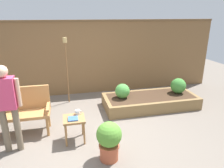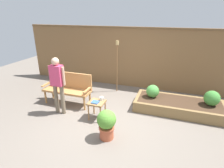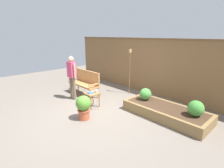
{
  "view_description": "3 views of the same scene",
  "coord_description": "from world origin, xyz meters",
  "px_view_note": "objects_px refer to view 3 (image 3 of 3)",
  "views": [
    {
      "loc": [
        -0.41,
        -3.42,
        2.32
      ],
      "look_at": [
        0.57,
        0.85,
        0.82
      ],
      "focal_mm": 33.14,
      "sensor_mm": 36.0,
      "label": 1
    },
    {
      "loc": [
        1.39,
        -3.72,
        2.6
      ],
      "look_at": [
        -0.23,
        0.97,
        0.65
      ],
      "focal_mm": 29.25,
      "sensor_mm": 36.0,
      "label": 2
    },
    {
      "loc": [
        3.93,
        -3.03,
        2.29
      ],
      "look_at": [
        0.2,
        0.47,
        0.81
      ],
      "focal_mm": 27.66,
      "sensor_mm": 36.0,
      "label": 3
    }
  ],
  "objects_px": {
    "cup_on_table": "(97,91)",
    "shrub_near_bench": "(145,94)",
    "potted_boxwood": "(84,106)",
    "shrub_far_corner": "(196,108)",
    "person_by_bench": "(72,74)",
    "book_on_table": "(90,93)",
    "side_table": "(92,95)",
    "garden_bench": "(85,81)",
    "tiki_torch": "(130,64)"
  },
  "relations": [
    {
      "from": "side_table",
      "to": "shrub_near_bench",
      "type": "height_order",
      "value": "shrub_near_bench"
    },
    {
      "from": "side_table",
      "to": "shrub_far_corner",
      "type": "height_order",
      "value": "shrub_far_corner"
    },
    {
      "from": "book_on_table",
      "to": "tiki_torch",
      "type": "bearing_deg",
      "value": 92.39
    },
    {
      "from": "cup_on_table",
      "to": "shrub_near_bench",
      "type": "height_order",
      "value": "shrub_near_bench"
    },
    {
      "from": "side_table",
      "to": "shrub_far_corner",
      "type": "distance_m",
      "value": 3.03
    },
    {
      "from": "side_table",
      "to": "person_by_bench",
      "type": "xyz_separation_m",
      "value": [
        -1.07,
        -0.06,
        0.54
      ]
    },
    {
      "from": "book_on_table",
      "to": "tiki_torch",
      "type": "relative_size",
      "value": 0.1
    },
    {
      "from": "garden_bench",
      "to": "book_on_table",
      "type": "bearing_deg",
      "value": -27.98
    },
    {
      "from": "cup_on_table",
      "to": "person_by_bench",
      "type": "height_order",
      "value": "person_by_bench"
    },
    {
      "from": "side_table",
      "to": "book_on_table",
      "type": "relative_size",
      "value": 2.63
    },
    {
      "from": "shrub_near_bench",
      "to": "shrub_far_corner",
      "type": "relative_size",
      "value": 0.92
    },
    {
      "from": "potted_boxwood",
      "to": "shrub_far_corner",
      "type": "xyz_separation_m",
      "value": [
        2.28,
        1.83,
        0.12
      ]
    },
    {
      "from": "side_table",
      "to": "shrub_far_corner",
      "type": "xyz_separation_m",
      "value": [
        2.8,
        1.14,
        0.1
      ]
    },
    {
      "from": "side_table",
      "to": "potted_boxwood",
      "type": "bearing_deg",
      "value": -52.46
    },
    {
      "from": "shrub_far_corner",
      "to": "tiki_torch",
      "type": "height_order",
      "value": "tiki_torch"
    },
    {
      "from": "shrub_far_corner",
      "to": "potted_boxwood",
      "type": "bearing_deg",
      "value": -141.24
    },
    {
      "from": "cup_on_table",
      "to": "shrub_near_bench",
      "type": "relative_size",
      "value": 0.36
    },
    {
      "from": "garden_bench",
      "to": "side_table",
      "type": "xyz_separation_m",
      "value": [
        1.17,
        -0.56,
        -0.15
      ]
    },
    {
      "from": "shrub_far_corner",
      "to": "tiki_torch",
      "type": "relative_size",
      "value": 0.23
    },
    {
      "from": "cup_on_table",
      "to": "shrub_near_bench",
      "type": "xyz_separation_m",
      "value": [
        1.17,
        1.02,
        -0.04
      ]
    },
    {
      "from": "shrub_far_corner",
      "to": "tiki_torch",
      "type": "bearing_deg",
      "value": 165.52
    },
    {
      "from": "garden_bench",
      "to": "potted_boxwood",
      "type": "relative_size",
      "value": 2.11
    },
    {
      "from": "book_on_table",
      "to": "potted_boxwood",
      "type": "bearing_deg",
      "value": -48.06
    },
    {
      "from": "side_table",
      "to": "book_on_table",
      "type": "distance_m",
      "value": 0.11
    },
    {
      "from": "cup_on_table",
      "to": "potted_boxwood",
      "type": "bearing_deg",
      "value": -61.56
    },
    {
      "from": "shrub_near_bench",
      "to": "shrub_far_corner",
      "type": "xyz_separation_m",
      "value": [
        1.54,
        0.0,
        0.02
      ]
    },
    {
      "from": "shrub_far_corner",
      "to": "person_by_bench",
      "type": "bearing_deg",
      "value": -162.68
    },
    {
      "from": "potted_boxwood",
      "to": "tiki_torch",
      "type": "bearing_deg",
      "value": 102.75
    },
    {
      "from": "book_on_table",
      "to": "cup_on_table",
      "type": "bearing_deg",
      "value": 61.83
    },
    {
      "from": "potted_boxwood",
      "to": "shrub_near_bench",
      "type": "bearing_deg",
      "value": 68.07
    },
    {
      "from": "tiki_torch",
      "to": "person_by_bench",
      "type": "xyz_separation_m",
      "value": [
        -1.02,
        -1.94,
        -0.26
      ]
    },
    {
      "from": "side_table",
      "to": "shrub_near_bench",
      "type": "xyz_separation_m",
      "value": [
        1.26,
        1.14,
        0.09
      ]
    },
    {
      "from": "cup_on_table",
      "to": "potted_boxwood",
      "type": "distance_m",
      "value": 0.93
    },
    {
      "from": "shrub_near_bench",
      "to": "book_on_table",
      "type": "bearing_deg",
      "value": -136.85
    },
    {
      "from": "shrub_far_corner",
      "to": "person_by_bench",
      "type": "xyz_separation_m",
      "value": [
        -3.87,
        -1.21,
        0.43
      ]
    },
    {
      "from": "shrub_near_bench",
      "to": "shrub_far_corner",
      "type": "distance_m",
      "value": 1.54
    },
    {
      "from": "book_on_table",
      "to": "shrub_far_corner",
      "type": "bearing_deg",
      "value": 24.27
    },
    {
      "from": "cup_on_table",
      "to": "potted_boxwood",
      "type": "height_order",
      "value": "potted_boxwood"
    },
    {
      "from": "garden_bench",
      "to": "shrub_near_bench",
      "type": "relative_size",
      "value": 3.91
    },
    {
      "from": "side_table",
      "to": "garden_bench",
      "type": "bearing_deg",
      "value": 154.43
    },
    {
      "from": "cup_on_table",
      "to": "person_by_bench",
      "type": "xyz_separation_m",
      "value": [
        -1.16,
        -0.19,
        0.41
      ]
    },
    {
      "from": "side_table",
      "to": "potted_boxwood",
      "type": "distance_m",
      "value": 0.86
    },
    {
      "from": "cup_on_table",
      "to": "shrub_far_corner",
      "type": "xyz_separation_m",
      "value": [
        2.71,
        1.02,
        -0.02
      ]
    },
    {
      "from": "potted_boxwood",
      "to": "shrub_near_bench",
      "type": "relative_size",
      "value": 1.86
    },
    {
      "from": "cup_on_table",
      "to": "book_on_table",
      "type": "relative_size",
      "value": 0.72
    },
    {
      "from": "garden_bench",
      "to": "potted_boxwood",
      "type": "xyz_separation_m",
      "value": [
        1.7,
        -1.24,
        -0.16
      ]
    },
    {
      "from": "shrub_far_corner",
      "to": "person_by_bench",
      "type": "distance_m",
      "value": 4.08
    },
    {
      "from": "side_table",
      "to": "potted_boxwood",
      "type": "xyz_separation_m",
      "value": [
        0.52,
        -0.68,
        -0.01
      ]
    },
    {
      "from": "potted_boxwood",
      "to": "shrub_near_bench",
      "type": "height_order",
      "value": "potted_boxwood"
    },
    {
      "from": "potted_boxwood",
      "to": "tiki_torch",
      "type": "height_order",
      "value": "tiki_torch"
    }
  ]
}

